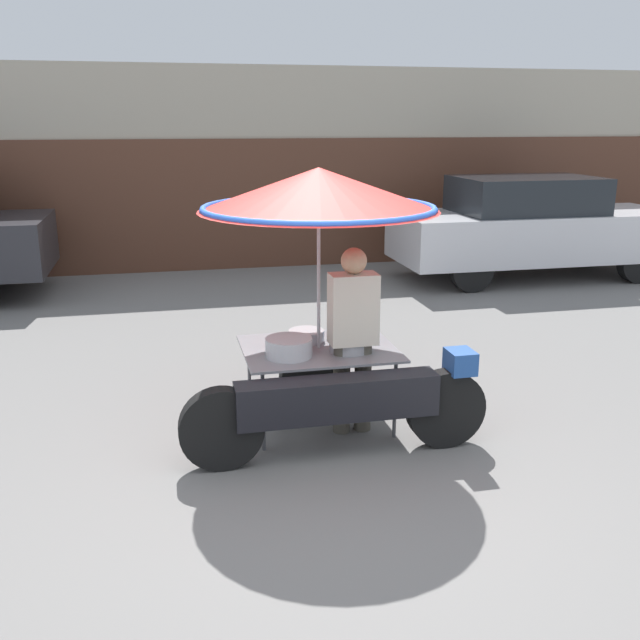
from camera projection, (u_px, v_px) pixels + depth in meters
The scene contains 5 objects.
ground_plane at pixel (335, 487), 5.02m from camera, with size 36.00×36.00×0.00m, color slate.
shopfront_building at pixel (218, 167), 12.87m from camera, with size 28.00×2.06×3.37m.
vendor_motorcycle_cart at pixel (322, 233), 5.58m from camera, with size 2.38×1.91×2.14m.
vendor_person at pixel (353, 332), 5.71m from camera, with size 0.38×0.22×1.54m.
parked_car at pixel (533, 227), 11.46m from camera, with size 4.56×1.69×1.63m.
Camera 1 is at (-1.09, -4.38, 2.50)m, focal length 40.00 mm.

